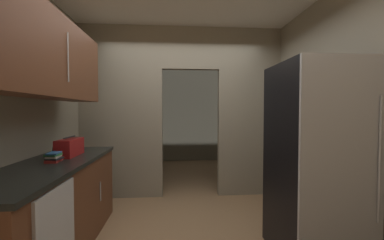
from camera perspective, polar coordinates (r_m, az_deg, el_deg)
The scene contains 9 objects.
ground at distance 2.96m, azimuth -1.28°, elevation -26.09°, with size 20.00×20.00×0.00m, color #93704C.
kitchen_partition at distance 3.99m, azimuth -2.88°, elevation 3.15°, with size 3.27×0.12×2.76m.
adjoining_room_shell at distance 5.97m, azimuth -2.98°, elevation 1.89°, with size 3.27×2.96×2.76m.
kitchen_flank_right at distance 2.74m, azimuth 37.31°, elevation 1.33°, with size 0.10×3.88×2.76m, color gray.
refrigerator at distance 2.60m, azimuth 26.82°, elevation -8.64°, with size 0.70×0.80×1.84m.
lower_cabinet_run at distance 2.80m, azimuth -30.18°, elevation -17.85°, with size 0.66×2.08×0.91m.
upper_cabinet_counterside at distance 2.68m, azimuth -30.74°, elevation 12.59°, with size 0.36×1.87×0.76m.
boombox at distance 2.99m, azimuth -26.81°, elevation -5.75°, with size 0.18×0.40×0.21m.
book_stack at distance 2.70m, azimuth -29.69°, elevation -7.63°, with size 0.14×0.18×0.10m.
Camera 1 is at (-0.14, -2.61, 1.40)m, focal length 22.73 mm.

